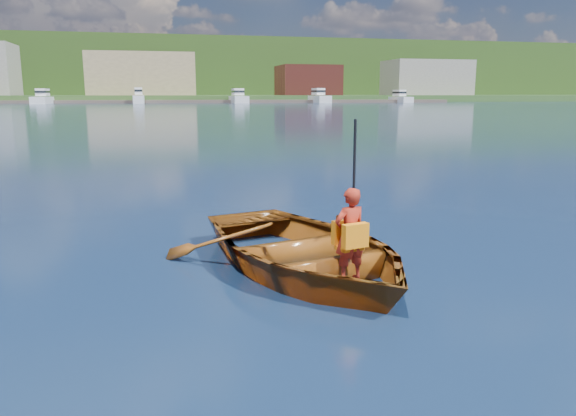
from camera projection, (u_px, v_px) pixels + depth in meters
name	position (u px, v px, depth m)	size (l,w,h in m)	color
ground	(227.00, 265.00, 7.99)	(600.00, 600.00, 0.00)	#122A3C
rowboat	(303.00, 249.00, 7.70)	(4.12, 4.99, 0.90)	brown
child_paddler	(350.00, 234.00, 6.92)	(0.49, 0.41, 1.99)	#B12919
shoreline	(158.00, 74.00, 231.92)	(400.00, 140.00, 22.00)	#305325
dock	(161.00, 102.00, 149.28)	(159.92, 14.45, 0.80)	brown
waterfront_buildings	(132.00, 75.00, 162.35)	(202.00, 16.00, 14.00)	maroon
marina_yachts	(147.00, 98.00, 143.89)	(144.73, 13.20, 4.25)	white
hillside_trees	(261.00, 54.00, 249.54)	(251.44, 86.69, 26.53)	#382314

